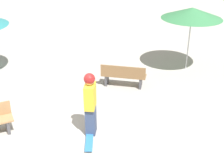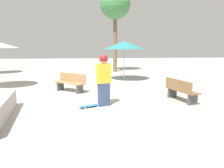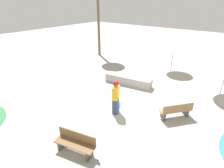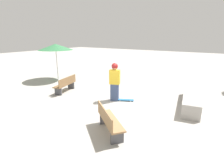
% 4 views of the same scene
% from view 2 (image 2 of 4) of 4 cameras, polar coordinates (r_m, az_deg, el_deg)
% --- Properties ---
extents(ground_plane, '(60.00, 60.00, 0.00)m').
position_cam_2_polar(ground_plane, '(8.90, -8.33, -3.98)').
color(ground_plane, '#ADA8A0').
extents(skater_main, '(0.42, 0.55, 1.82)m').
position_cam_2_polar(skater_main, '(7.73, -2.18, 1.45)').
color(skater_main, '#38476B').
rests_on(skater_main, ground_plane).
extents(skateboard, '(0.54, 0.80, 0.07)m').
position_cam_2_polar(skateboard, '(7.71, -5.66, -5.65)').
color(skateboard, teal).
rests_on(skateboard, ground_plane).
extents(bench_near, '(1.35, 1.52, 0.85)m').
position_cam_2_polar(bench_near, '(10.41, -10.80, 0.36)').
color(bench_near, '#47474C').
rests_on(bench_near, ground_plane).
extents(bench_far, '(1.66, 0.81, 0.85)m').
position_cam_2_polar(bench_far, '(8.86, 17.51, -1.58)').
color(bench_far, '#47474C').
rests_on(bench_far, ground_plane).
extents(shade_umbrella_teal, '(2.59, 2.59, 2.42)m').
position_cam_2_polar(shade_umbrella_teal, '(13.62, 3.18, 10.13)').
color(shade_umbrella_teal, '#B7B7BC').
rests_on(shade_umbrella_teal, ground_plane).
extents(palm_tree_right, '(2.44, 2.44, 6.66)m').
position_cam_2_polar(palm_tree_right, '(18.50, 0.84, 19.94)').
color(palm_tree_right, brown).
rests_on(palm_tree_right, ground_plane).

